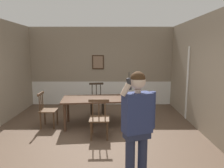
{
  "coord_description": "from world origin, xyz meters",
  "views": [
    {
      "loc": [
        0.39,
        -4.47,
        1.96
      ],
      "look_at": [
        0.38,
        -0.89,
        1.39
      ],
      "focal_mm": 33.19,
      "sensor_mm": 36.0,
      "label": 1
    }
  ],
  "objects_px": {
    "chair_at_table_head": "(100,118)",
    "person_figure": "(138,121)",
    "chair_near_window": "(97,100)",
    "chair_by_doorway": "(48,110)",
    "dining_table": "(98,101)"
  },
  "relations": [
    {
      "from": "dining_table",
      "to": "chair_by_doorway",
      "type": "distance_m",
      "value": 1.33
    },
    {
      "from": "dining_table",
      "to": "chair_at_table_head",
      "type": "xyz_separation_m",
      "value": [
        0.08,
        -0.84,
        -0.2
      ]
    },
    {
      "from": "chair_at_table_head",
      "to": "chair_near_window",
      "type": "bearing_deg",
      "value": 94.82
    },
    {
      "from": "person_figure",
      "to": "chair_near_window",
      "type": "bearing_deg",
      "value": -96.49
    },
    {
      "from": "chair_by_doorway",
      "to": "person_figure",
      "type": "height_order",
      "value": "person_figure"
    },
    {
      "from": "chair_at_table_head",
      "to": "person_figure",
      "type": "height_order",
      "value": "person_figure"
    },
    {
      "from": "chair_by_doorway",
      "to": "chair_near_window",
      "type": "bearing_deg",
      "value": 128.48
    },
    {
      "from": "chair_by_doorway",
      "to": "chair_at_table_head",
      "type": "xyz_separation_m",
      "value": [
        1.4,
        -0.71,
        0.0
      ]
    },
    {
      "from": "chair_by_doorway",
      "to": "person_figure",
      "type": "relative_size",
      "value": 0.54
    },
    {
      "from": "dining_table",
      "to": "chair_by_doorway",
      "type": "relative_size",
      "value": 2.13
    },
    {
      "from": "dining_table",
      "to": "chair_by_doorway",
      "type": "bearing_deg",
      "value": -174.19
    },
    {
      "from": "chair_at_table_head",
      "to": "person_figure",
      "type": "bearing_deg",
      "value": -69.6
    },
    {
      "from": "chair_at_table_head",
      "to": "dining_table",
      "type": "bearing_deg",
      "value": 94.62
    },
    {
      "from": "chair_by_doorway",
      "to": "chair_at_table_head",
      "type": "distance_m",
      "value": 1.56
    },
    {
      "from": "chair_near_window",
      "to": "person_figure",
      "type": "bearing_deg",
      "value": 94.39
    }
  ]
}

